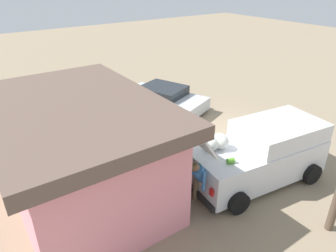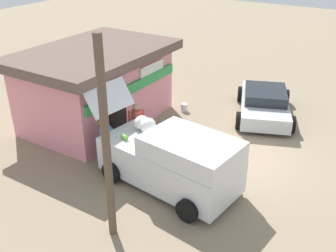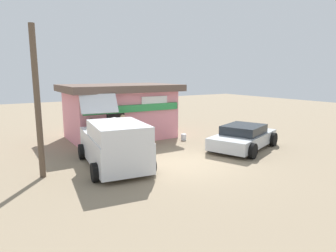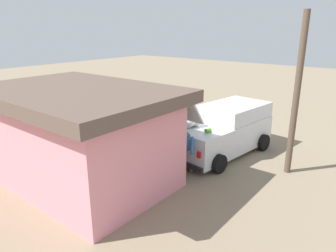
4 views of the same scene
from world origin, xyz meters
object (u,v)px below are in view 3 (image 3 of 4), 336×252
object	(u,v)px
delivery_van	(114,143)
parked_sedan	(243,137)
customer_bending	(96,132)
unloaded_banana_pile	(97,144)
storefront_bar	(120,110)
paint_bucket	(184,137)
vendor_standing	(123,129)

from	to	relation	value
delivery_van	parked_sedan	distance (m)	6.31
delivery_van	customer_bending	size ratio (longest dim) A/B	3.18
delivery_van	unloaded_banana_pile	size ratio (longest dim) A/B	5.39
customer_bending	unloaded_banana_pile	size ratio (longest dim) A/B	1.69
storefront_bar	paint_bucket	world-z (taller)	storefront_bar
delivery_van	unloaded_banana_pile	bearing A→B (deg)	82.79
storefront_bar	parked_sedan	size ratio (longest dim) A/B	1.37
parked_sedan	customer_bending	xyz separation A→B (m)	(-6.19, 3.04, 0.39)
vendor_standing	customer_bending	size ratio (longest dim) A/B	1.07
parked_sedan	vendor_standing	size ratio (longest dim) A/B	2.66
unloaded_banana_pile	paint_bucket	xyz separation A→B (m)	(4.47, -1.01, 0.01)
storefront_bar	customer_bending	xyz separation A→B (m)	(-2.22, -2.42, -0.59)
delivery_van	parked_sedan	bearing A→B (deg)	-5.95
parked_sedan	paint_bucket	xyz separation A→B (m)	(-1.37, 3.00, -0.39)
storefront_bar	vendor_standing	size ratio (longest dim) A/B	3.64
customer_bending	paint_bucket	size ratio (longest dim) A/B	4.67
vendor_standing	unloaded_banana_pile	bearing A→B (deg)	129.13
delivery_van	unloaded_banana_pile	distance (m)	3.47
delivery_van	customer_bending	world-z (taller)	delivery_van
storefront_bar	vendor_standing	distance (m)	2.80
delivery_van	storefront_bar	bearing A→B (deg)	64.54
unloaded_banana_pile	storefront_bar	bearing A→B (deg)	37.87
storefront_bar	parked_sedan	xyz separation A→B (m)	(3.97, -5.46, -0.97)
storefront_bar	paint_bucket	distance (m)	3.83
delivery_van	customer_bending	bearing A→B (deg)	88.40
parked_sedan	paint_bucket	world-z (taller)	parked_sedan
storefront_bar	paint_bucket	size ratio (longest dim) A/B	18.16
unloaded_banana_pile	delivery_van	bearing A→B (deg)	-97.21
paint_bucket	storefront_bar	bearing A→B (deg)	136.64
storefront_bar	customer_bending	bearing A→B (deg)	-132.53
vendor_standing	paint_bucket	size ratio (longest dim) A/B	4.99
storefront_bar	unloaded_banana_pile	distance (m)	2.73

